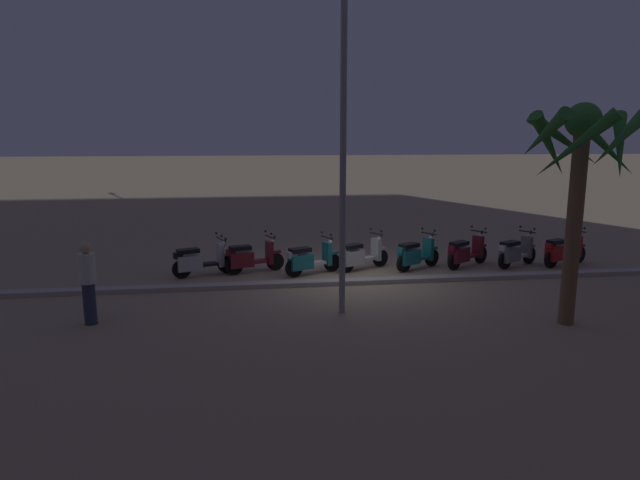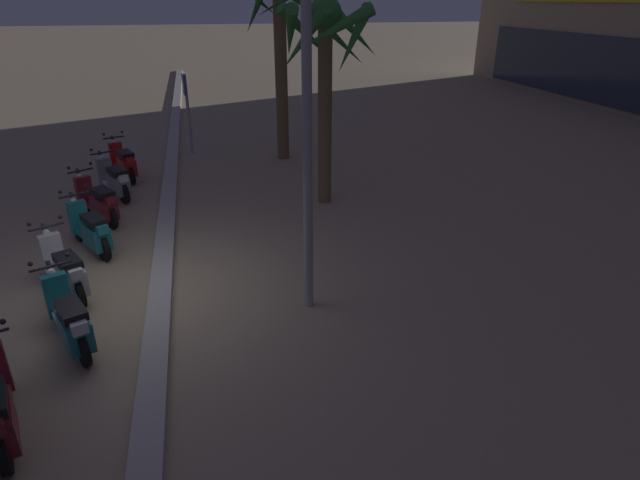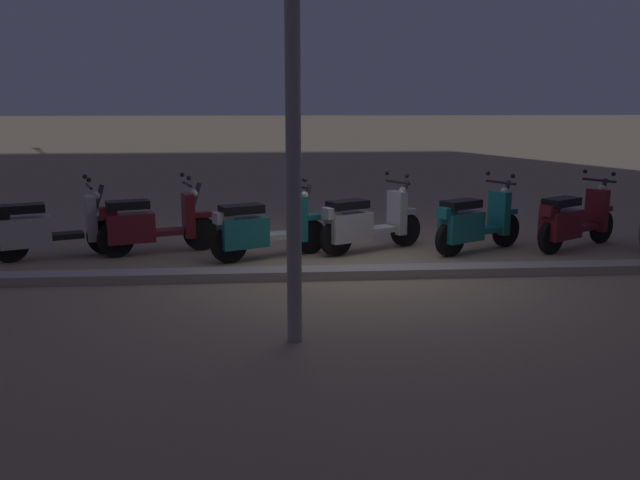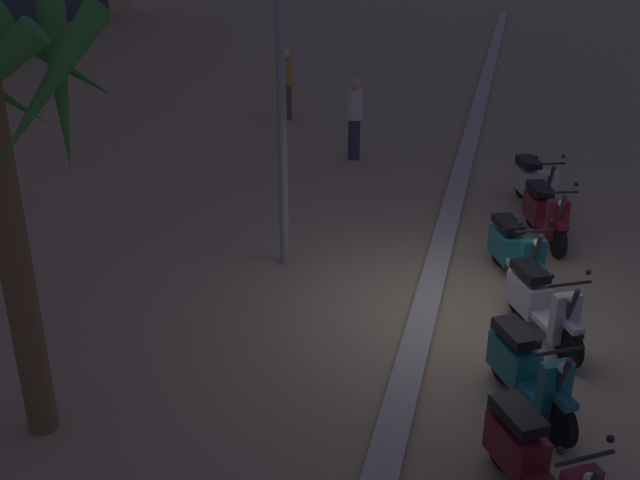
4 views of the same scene
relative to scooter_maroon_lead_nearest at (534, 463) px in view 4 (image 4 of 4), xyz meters
The scene contains 10 objects.
ground_plane 3.61m from the scooter_maroon_lead_nearest, 16.23° to the left, with size 200.00×200.00×0.00m, color #9E896B.
curb_strip 3.73m from the scooter_maroon_lead_nearest, 22.19° to the left, with size 60.00×0.36×0.12m, color #ADA89E.
scooter_maroon_lead_nearest is the anchor object (origin of this frame).
scooter_teal_gap_after_mid 1.57m from the scooter_maroon_lead_nearest, ahead, with size 1.55×0.99×1.17m.
scooter_silver_mid_front 3.19m from the scooter_maroon_lead_nearest, ahead, with size 1.66×0.98×1.17m.
scooter_teal_mid_centre 4.74m from the scooter_maroon_lead_nearest, ahead, with size 1.68×0.90×1.17m.
scooter_maroon_second_in_line 6.39m from the scooter_maroon_lead_nearest, ahead, with size 1.72×0.80×1.17m.
scooter_silver_tail_end 7.80m from the scooter_maroon_lead_nearest, ahead, with size 1.74×0.86×1.17m.
pedestrian_by_palm_tree 13.90m from the scooter_maroon_lead_nearest, 26.01° to the left, with size 0.46×0.34×1.75m.
pedestrian_window_shopping 10.46m from the scooter_maroon_lead_nearest, 21.11° to the left, with size 0.34×0.34×1.75m.
Camera 4 is at (-9.40, -0.48, 5.24)m, focal length 43.38 mm.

